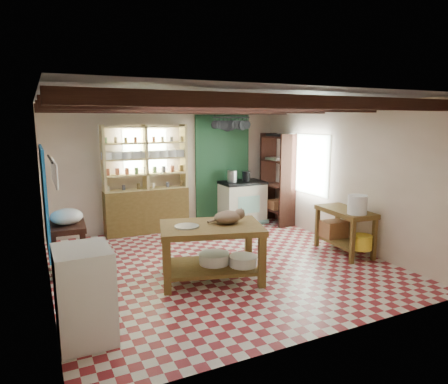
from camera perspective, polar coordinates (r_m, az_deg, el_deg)
name	(u,v)px	position (r m, az deg, el deg)	size (l,w,h in m)	color
floor	(219,264)	(6.56, -0.71, -10.23)	(5.00, 5.00, 0.02)	maroon
ceiling	(219,99)	(6.16, -0.76, 13.17)	(5.00, 5.00, 0.02)	#4D4C52
wall_back	(169,167)	(8.53, -7.89, 3.51)	(5.00, 0.04, 2.60)	beige
wall_front	(324,219)	(4.14, 14.14, -3.81)	(5.00, 0.04, 2.60)	beige
wall_left	(44,197)	(5.65, -24.34, -0.71)	(0.04, 5.00, 2.60)	beige
wall_right	(342,175)	(7.62, 16.56, 2.38)	(0.04, 5.00, 2.60)	beige
ceiling_beams	(219,107)	(6.15, -0.76, 12.06)	(5.00, 3.80, 0.15)	#351A12
blue_wall_patch	(45,200)	(6.58, -24.20, -1.05)	(0.04, 1.40, 1.60)	#1766B2
green_wall_patch	(223,167)	(8.97, -0.21, 3.61)	(1.30, 0.04, 2.30)	#1C482A
window_back	(145,149)	(8.34, -11.20, 6.02)	(0.90, 0.02, 0.80)	#B2C6AF
window_right	(308,164)	(8.35, 11.88, 3.93)	(0.02, 1.30, 1.20)	#B2C6AF
utensil_rail	(51,171)	(4.40, -23.51, 2.82)	(0.06, 0.90, 0.28)	black
pot_rack	(231,125)	(8.54, 1.03, 9.52)	(0.86, 0.12, 0.36)	black
shelving_unit	(146,180)	(8.23, -11.09, 1.76)	(1.70, 0.34, 2.20)	#D7BF7C
tall_rack	(277,179)	(8.93, 7.64, 1.87)	(0.40, 0.86, 2.00)	#351A12
work_table	(211,252)	(5.82, -1.83, -8.60)	(1.43, 0.95, 0.81)	brown
stove	(242,202)	(8.97, 2.59, -1.44)	(0.97, 0.65, 0.95)	beige
prep_table	(69,248)	(6.54, -21.29, -7.47)	(0.51, 0.74, 0.75)	#351A12
white_cabinet	(84,294)	(4.52, -19.32, -13.63)	(0.56, 0.67, 1.00)	white
right_counter	(344,231)	(7.25, 16.81, -5.38)	(0.54, 1.08, 0.78)	brown
cat	(228,217)	(5.76, 0.54, -3.61)	(0.41, 0.31, 0.19)	#8E6E53
steel_tray	(187,226)	(5.61, -5.34, -4.91)	(0.35, 0.35, 0.02)	#9E9EA5
basin_large	(214,258)	(5.91, -1.41, -9.47)	(0.44, 0.44, 0.15)	white
basin_small	(243,261)	(5.84, 2.75, -9.77)	(0.41, 0.41, 0.14)	white
kettle_left	(232,176)	(8.75, 1.18, 2.25)	(0.22, 0.22, 0.25)	#9E9EA5
kettle_right	(246,176)	(8.91, 3.19, 2.28)	(0.17, 0.17, 0.22)	black
enamel_bowl	(67,217)	(6.41, -21.57, -3.29)	(0.47, 0.47, 0.23)	white
white_bucket	(357,205)	(6.83, 18.51, -1.73)	(0.31, 0.31, 0.31)	white
wicker_basket	(334,229)	(7.48, 15.39, -5.11)	(0.42, 0.33, 0.29)	#9B653E
yellow_tub	(362,242)	(6.93, 19.07, -6.77)	(0.32, 0.32, 0.24)	yellow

